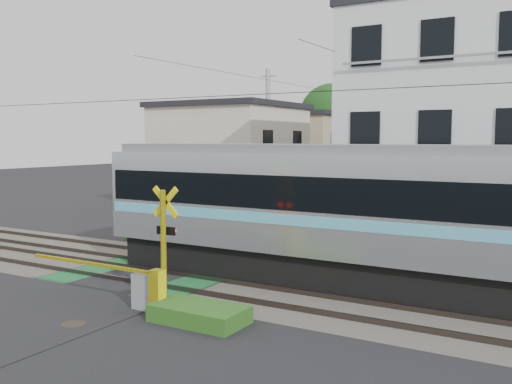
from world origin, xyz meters
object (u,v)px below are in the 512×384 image
Objects in this scene: crossing_signal_near at (150,282)px; crossing_signal_far at (172,226)px; apartment_block at (492,128)px; manhole_cover at (74,324)px; pedestrian at (410,181)px.

crossing_signal_near and crossing_signal_far have the same top height.
crossing_signal_far is at bearing -152.22° from apartment_block.
apartment_block reaches higher than manhole_cover.
crossing_signal_near is 2.03m from manhole_cover.
crossing_signal_far reaches higher than manhole_cover.
apartment_block is (11.09, 5.84, 3.94)m from crossing_signal_far.
apartment_block reaches higher than crossing_signal_near.
apartment_block is 16.97m from manhole_cover.
pedestrian is (-3.09, 34.74, 0.17)m from crossing_signal_near.
manhole_cover is (-6.66, -14.90, -4.64)m from apartment_block.
crossing_signal_near is 1.00× the size of crossing_signal_far.
pedestrian is at bearing 93.66° from manhole_cover.
crossing_signal_near is 8.95m from crossing_signal_far.
manhole_cover is at bearing -63.99° from crossing_signal_far.
crossing_signal_near is 8.40× the size of manhole_cover.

